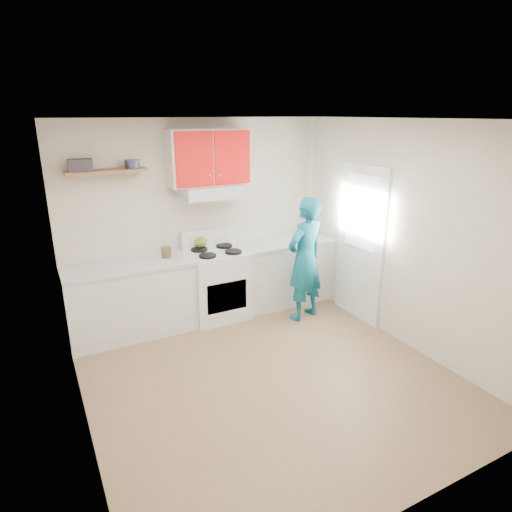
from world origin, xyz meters
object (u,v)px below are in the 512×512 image
stove (217,284)px  tin (132,164)px  person (305,259)px  kettle (200,242)px  crock (166,253)px

stove → tin: tin is taller
tin → person: bearing=-20.0°
person → stove: bearing=-45.5°
tin → stove: bearing=-8.3°
stove → tin: 1.89m
kettle → person: size_ratio=0.12×
stove → kettle: (-0.12, 0.25, 0.54)m
crock → tin: bearing=168.1°
stove → crock: (-0.65, 0.07, 0.52)m
stove → kettle: size_ratio=4.74×
tin → kettle: size_ratio=0.85×
stove → tin: size_ratio=5.55×
kettle → tin: bearing=-174.5°
tin → crock: tin is taller
tin → crock: (0.31, -0.07, -1.11)m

